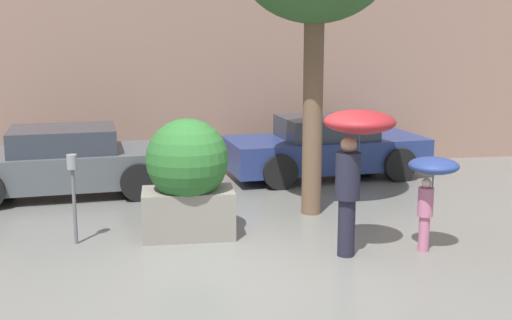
{
  "coord_description": "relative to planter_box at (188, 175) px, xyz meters",
  "views": [
    {
      "loc": [
        -1.06,
        -7.45,
        2.89
      ],
      "look_at": [
        0.24,
        1.6,
        1.05
      ],
      "focal_mm": 45.0,
      "sensor_mm": 36.0,
      "label": 1
    }
  ],
  "objects": [
    {
      "name": "ground_plane",
      "position": [
        0.76,
        -1.42,
        -0.9
      ],
      "size": [
        40.0,
        40.0,
        0.0
      ],
      "primitive_type": "plane",
      "color": "slate"
    },
    {
      "name": "parked_car_near",
      "position": [
        2.91,
        3.55,
        -0.32
      ],
      "size": [
        4.14,
        2.26,
        1.21
      ],
      "rotation": [
        0.0,
        0.0,
        1.7
      ],
      "color": "navy",
      "rests_on": "ground"
    },
    {
      "name": "person_child",
      "position": [
        3.12,
        -1.15,
        0.13
      ],
      "size": [
        0.65,
        0.65,
        1.29
      ],
      "rotation": [
        0.0,
        0.0,
        -0.96
      ],
      "color": "#B76684",
      "rests_on": "ground"
    },
    {
      "name": "building_facade",
      "position": [
        0.76,
        5.08,
        2.1
      ],
      "size": [
        18.0,
        0.3,
        6.0
      ],
      "color": "#8C6B5B",
      "rests_on": "ground"
    },
    {
      "name": "person_adult",
      "position": [
        2.1,
        -1.09,
        0.59
      ],
      "size": [
        0.92,
        0.92,
        1.91
      ],
      "rotation": [
        0.0,
        0.0,
        0.18
      ],
      "color": "#1E1E2D",
      "rests_on": "ground"
    },
    {
      "name": "parking_meter",
      "position": [
        -1.56,
        -0.12,
        0.01
      ],
      "size": [
        0.14,
        0.14,
        1.26
      ],
      "color": "#595B60",
      "rests_on": "ground"
    },
    {
      "name": "planter_box",
      "position": [
        0.0,
        0.0,
        0.0
      ],
      "size": [
        1.29,
        1.16,
        1.7
      ],
      "color": "gray",
      "rests_on": "ground"
    },
    {
      "name": "parked_car_far",
      "position": [
        -2.1,
        2.79,
        -0.32
      ],
      "size": [
        4.21,
        2.23,
        1.21
      ],
      "rotation": [
        0.0,
        0.0,
        1.69
      ],
      "color": "#4C5156",
      "rests_on": "ground"
    }
  ]
}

